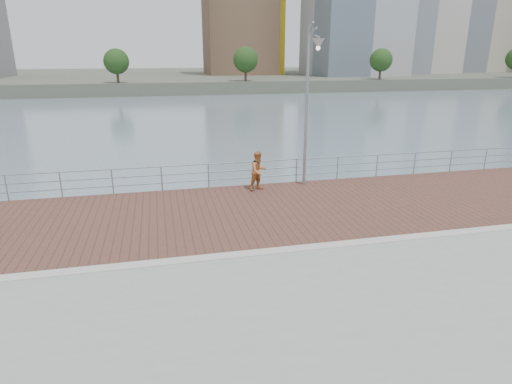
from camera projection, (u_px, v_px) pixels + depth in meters
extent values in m
plane|color=slate|center=(270.00, 310.00, 13.57)|extent=(400.00, 400.00, 0.00)
cube|color=brown|center=(247.00, 212.00, 16.29)|extent=(40.00, 6.80, 0.02)
cube|color=#B7B5AD|center=(271.00, 252.00, 12.94)|extent=(40.00, 0.40, 0.06)
cube|color=#4C5142|center=(165.00, 77.00, 126.82)|extent=(320.00, 95.00, 2.50)
cylinder|color=#8C9EA8|center=(7.00, 188.00, 17.32)|extent=(0.06, 0.06, 1.10)
cylinder|color=#8C9EA8|center=(61.00, 185.00, 17.75)|extent=(0.06, 0.06, 1.10)
cylinder|color=#8C9EA8|center=(112.00, 182.00, 18.19)|extent=(0.06, 0.06, 1.10)
cylinder|color=#8C9EA8|center=(162.00, 179.00, 18.62)|extent=(0.06, 0.06, 1.10)
cylinder|color=#8C9EA8|center=(209.00, 176.00, 19.06)|extent=(0.06, 0.06, 1.10)
cylinder|color=#8C9EA8|center=(253.00, 173.00, 19.50)|extent=(0.06, 0.06, 1.10)
cylinder|color=#8C9EA8|center=(296.00, 171.00, 19.93)|extent=(0.06, 0.06, 1.10)
cylinder|color=#8C9EA8|center=(337.00, 168.00, 20.37)|extent=(0.06, 0.06, 1.10)
cylinder|color=#8C9EA8|center=(377.00, 166.00, 20.80)|extent=(0.06, 0.06, 1.10)
cylinder|color=#8C9EA8|center=(414.00, 164.00, 21.24)|extent=(0.06, 0.06, 1.10)
cylinder|color=#8C9EA8|center=(451.00, 161.00, 21.68)|extent=(0.06, 0.06, 1.10)
cylinder|color=#8C9EA8|center=(485.00, 159.00, 22.11)|extent=(0.06, 0.06, 1.10)
cylinder|color=#8C9EA8|center=(231.00, 163.00, 19.11)|extent=(39.00, 0.05, 0.05)
cylinder|color=#8C9EA8|center=(231.00, 171.00, 19.22)|extent=(39.00, 0.05, 0.05)
cylinder|color=#8C9EA8|center=(231.00, 179.00, 19.34)|extent=(39.00, 0.05, 0.05)
cylinder|color=gray|center=(306.00, 112.00, 18.67)|extent=(0.13, 0.13, 6.62)
cylinder|color=gray|center=(314.00, 31.00, 17.14)|extent=(0.08, 1.10, 0.08)
cone|color=#B2B2AD|center=(319.00, 36.00, 16.69)|extent=(0.49, 0.49, 0.39)
imported|color=#C27039|center=(259.00, 171.00, 18.61)|extent=(1.03, 0.93, 1.73)
cube|color=brown|center=(239.00, 12.00, 114.18)|extent=(18.00, 18.00, 32.02)
cylinder|color=#473323|center=(117.00, 73.00, 81.54)|extent=(0.50, 0.50, 3.69)
sphere|color=#193814|center=(116.00, 61.00, 80.89)|extent=(4.74, 4.74, 4.74)
cylinder|color=#473323|center=(246.00, 71.00, 86.81)|extent=(0.50, 0.50, 3.94)
sphere|color=#193814|center=(245.00, 60.00, 86.12)|extent=(5.06, 5.06, 5.06)
cylinder|color=#473323|center=(380.00, 70.00, 93.21)|extent=(0.50, 0.50, 3.78)
sphere|color=#193814|center=(381.00, 60.00, 92.55)|extent=(4.86, 4.86, 4.86)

